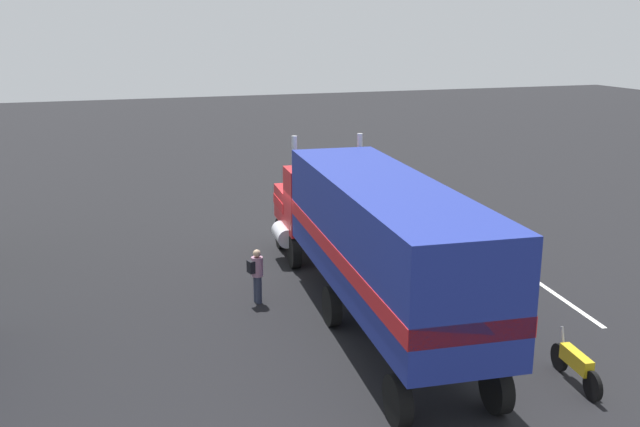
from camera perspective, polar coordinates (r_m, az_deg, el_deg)
ground_plane at (r=24.97m, az=-0.35°, el=-3.88°), size 120.00×120.00×0.00m
lane_stripe_near at (r=23.42m, az=10.44°, el=-5.41°), size 4.40×0.40×0.01m
lane_stripe_mid at (r=22.91m, az=18.58°, el=-6.41°), size 4.39×0.67×0.01m
semi_truck at (r=19.52m, az=3.99°, el=-1.50°), size 14.32×3.72×4.50m
person_bystander at (r=21.27m, az=-5.02°, el=-4.76°), size 0.36×0.47×1.63m
motorcycle at (r=17.70m, az=19.53°, el=-11.19°), size 2.10×0.38×1.12m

